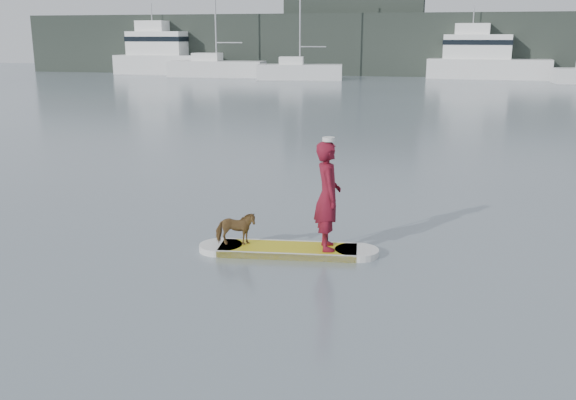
% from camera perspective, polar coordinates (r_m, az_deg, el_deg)
% --- Properties ---
extents(ground, '(140.00, 140.00, 0.00)m').
position_cam_1_polar(ground, '(14.66, 15.96, -1.40)').
color(ground, slate).
rests_on(ground, ground).
extents(paddleboard, '(3.28, 1.10, 0.12)m').
position_cam_1_polar(paddleboard, '(11.73, -0.00, -4.45)').
color(paddleboard, gold).
rests_on(paddleboard, ground).
extents(paddler, '(0.66, 0.82, 1.95)m').
position_cam_1_polar(paddler, '(11.38, 3.55, 0.37)').
color(paddler, maroon).
rests_on(paddler, paddleboard).
extents(white_cap, '(0.22, 0.22, 0.07)m').
position_cam_1_polar(white_cap, '(11.18, 3.63, 5.41)').
color(white_cap, silver).
rests_on(white_cap, paddler).
extents(dog, '(0.80, 0.51, 0.62)m').
position_cam_1_polar(dog, '(11.76, -4.69, -2.55)').
color(dog, brown).
rests_on(dog, paddleboard).
extents(paddle, '(0.10, 0.30, 2.00)m').
position_cam_1_polar(paddle, '(11.76, 3.40, -0.67)').
color(paddle, black).
rests_on(paddle, ground).
extents(sailboat_b, '(9.33, 3.07, 13.74)m').
position_cam_1_polar(sailboat_b, '(63.57, -6.42, 11.69)').
color(sailboat_b, white).
rests_on(sailboat_b, ground).
extents(sailboat_c, '(7.86, 3.58, 10.87)m').
position_cam_1_polar(sailboat_c, '(58.98, 0.99, 11.42)').
color(sailboat_c, white).
rests_on(sailboat_c, ground).
extents(motor_yacht_a, '(11.18, 4.29, 6.56)m').
position_cam_1_polar(motor_yacht_a, '(63.19, 17.00, 11.96)').
color(motor_yacht_a, white).
rests_on(motor_yacht_a, ground).
extents(motor_yacht_b, '(10.77, 3.78, 7.08)m').
position_cam_1_polar(motor_yacht_b, '(69.16, -11.00, 12.59)').
color(motor_yacht_b, white).
rests_on(motor_yacht_b, ground).
extents(shore_mass, '(90.00, 6.00, 6.00)m').
position_cam_1_polar(shore_mass, '(67.13, 14.45, 13.22)').
color(shore_mass, black).
rests_on(shore_mass, ground).
extents(shore_building_west, '(14.00, 4.00, 9.00)m').
position_cam_1_polar(shore_building_west, '(68.74, 5.89, 14.85)').
color(shore_building_west, black).
rests_on(shore_building_west, ground).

